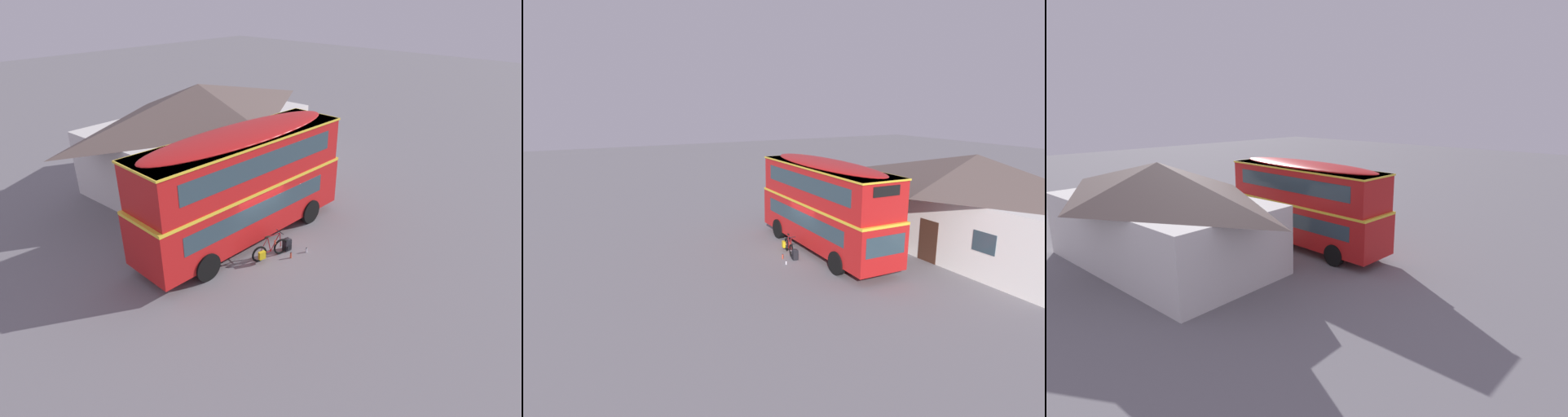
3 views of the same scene
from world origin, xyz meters
TOP-DOWN VIEW (x-y plane):
  - ground_plane at (0.00, 0.00)m, footprint 120.00×120.00m
  - double_decker_bus at (0.20, 0.84)m, footprint 9.90×2.83m
  - touring_bicycle at (-0.29, -1.05)m, footprint 1.68×0.59m
  - backpack_on_ground at (0.67, -1.18)m, footprint 0.34×0.35m
  - water_bottle_red_squeeze at (0.30, -1.68)m, footprint 0.07×0.07m
  - water_bottle_clear_plastic at (1.06, -1.88)m, footprint 0.08×0.08m
  - pub_building at (3.75, 7.54)m, footprint 12.61×7.12m

SIDE VIEW (x-z plane):
  - ground_plane at x=0.00m, z-range 0.00..0.00m
  - water_bottle_clear_plastic at x=1.06m, z-range -0.01..0.20m
  - water_bottle_red_squeeze at x=0.30m, z-range -0.01..0.25m
  - backpack_on_ground at x=0.67m, z-range 0.01..0.56m
  - touring_bicycle at x=-0.29m, z-range -0.15..0.90m
  - pub_building at x=3.75m, z-range 0.06..5.16m
  - double_decker_bus at x=0.20m, z-range 0.25..5.04m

